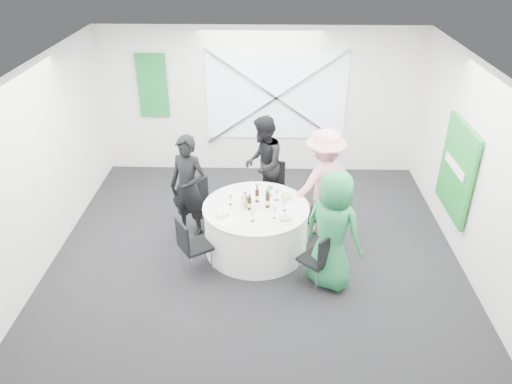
{
  "coord_description": "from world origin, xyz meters",
  "views": [
    {
      "loc": [
        0.17,
        -6.04,
        4.46
      ],
      "look_at": [
        0.0,
        0.2,
        1.0
      ],
      "focal_mm": 35.0,
      "sensor_mm": 36.0,
      "label": 1
    }
  ],
  "objects_px": {
    "chair_back_right": "(319,209)",
    "chair_back_left": "(205,201)",
    "chair_back": "(272,183)",
    "person_man_back_left": "(188,187)",
    "person_woman_green": "(333,231)",
    "person_man_back": "(263,164)",
    "person_woman_pink": "(323,183)",
    "chair_front_left": "(190,243)",
    "green_water_bottle": "(268,198)",
    "clear_water_bottle": "(244,201)",
    "banquet_table": "(256,228)",
    "chair_front_right": "(320,257)"
  },
  "relations": [
    {
      "from": "banquet_table",
      "to": "person_woman_pink",
      "type": "height_order",
      "value": "person_woman_pink"
    },
    {
      "from": "chair_back",
      "to": "chair_front_right",
      "type": "xyz_separation_m",
      "value": [
        0.64,
        -2.01,
        -0.03
      ]
    },
    {
      "from": "chair_back_left",
      "to": "person_woman_pink",
      "type": "height_order",
      "value": "person_woman_pink"
    },
    {
      "from": "person_man_back_left",
      "to": "person_woman_green",
      "type": "relative_size",
      "value": 0.97
    },
    {
      "from": "person_man_back",
      "to": "person_woman_pink",
      "type": "relative_size",
      "value": 0.95
    },
    {
      "from": "chair_back",
      "to": "green_water_bottle",
      "type": "height_order",
      "value": "green_water_bottle"
    },
    {
      "from": "chair_back",
      "to": "clear_water_bottle",
      "type": "bearing_deg",
      "value": -97.31
    },
    {
      "from": "person_woman_green",
      "to": "clear_water_bottle",
      "type": "bearing_deg",
      "value": 5.73
    },
    {
      "from": "chair_back_right",
      "to": "person_man_back_left",
      "type": "bearing_deg",
      "value": -112.81
    },
    {
      "from": "person_man_back_left",
      "to": "person_man_back",
      "type": "height_order",
      "value": "person_man_back_left"
    },
    {
      "from": "chair_back_left",
      "to": "chair_front_left",
      "type": "relative_size",
      "value": 0.95
    },
    {
      "from": "chair_back_right",
      "to": "chair_front_right",
      "type": "height_order",
      "value": "chair_back_right"
    },
    {
      "from": "banquet_table",
      "to": "chair_front_right",
      "type": "bearing_deg",
      "value": -43.6
    },
    {
      "from": "person_woman_pink",
      "to": "chair_front_right",
      "type": "bearing_deg",
      "value": 55.2
    },
    {
      "from": "banquet_table",
      "to": "chair_front_left",
      "type": "bearing_deg",
      "value": -146.63
    },
    {
      "from": "person_man_back",
      "to": "person_woman_green",
      "type": "bearing_deg",
      "value": 28.86
    },
    {
      "from": "person_man_back_left",
      "to": "green_water_bottle",
      "type": "relative_size",
      "value": 5.26
    },
    {
      "from": "chair_back_left",
      "to": "person_man_back",
      "type": "bearing_deg",
      "value": -18.18
    },
    {
      "from": "chair_back_right",
      "to": "person_woman_pink",
      "type": "bearing_deg",
      "value": 140.67
    },
    {
      "from": "green_water_bottle",
      "to": "clear_water_bottle",
      "type": "distance_m",
      "value": 0.35
    },
    {
      "from": "banquet_table",
      "to": "chair_back_left",
      "type": "height_order",
      "value": "chair_back_left"
    },
    {
      "from": "person_man_back",
      "to": "person_woman_pink",
      "type": "xyz_separation_m",
      "value": [
        0.94,
        -0.7,
        0.04
      ]
    },
    {
      "from": "person_man_back",
      "to": "chair_front_left",
      "type": "bearing_deg",
      "value": -23.95
    },
    {
      "from": "person_woman_green",
      "to": "chair_back",
      "type": "bearing_deg",
      "value": -31.7
    },
    {
      "from": "chair_back",
      "to": "person_man_back",
      "type": "height_order",
      "value": "person_man_back"
    },
    {
      "from": "banquet_table",
      "to": "chair_front_left",
      "type": "height_order",
      "value": "chair_front_left"
    },
    {
      "from": "chair_back",
      "to": "chair_front_left",
      "type": "relative_size",
      "value": 1.03
    },
    {
      "from": "chair_back_left",
      "to": "clear_water_bottle",
      "type": "height_order",
      "value": "clear_water_bottle"
    },
    {
      "from": "person_woman_pink",
      "to": "clear_water_bottle",
      "type": "height_order",
      "value": "person_woman_pink"
    },
    {
      "from": "chair_back_left",
      "to": "chair_front_right",
      "type": "distance_m",
      "value": 2.25
    },
    {
      "from": "chair_back",
      "to": "person_woman_green",
      "type": "height_order",
      "value": "person_woman_green"
    },
    {
      "from": "person_woman_pink",
      "to": "green_water_bottle",
      "type": "xyz_separation_m",
      "value": [
        -0.85,
        -0.54,
        0.02
      ]
    },
    {
      "from": "chair_back",
      "to": "person_man_back_left",
      "type": "distance_m",
      "value": 1.53
    },
    {
      "from": "banquet_table",
      "to": "person_woman_pink",
      "type": "distance_m",
      "value": 1.27
    },
    {
      "from": "person_woman_green",
      "to": "clear_water_bottle",
      "type": "distance_m",
      "value": 1.4
    },
    {
      "from": "chair_back_right",
      "to": "person_man_back_left",
      "type": "height_order",
      "value": "person_man_back_left"
    },
    {
      "from": "chair_back_right",
      "to": "clear_water_bottle",
      "type": "distance_m",
      "value": 1.27
    },
    {
      "from": "person_woman_green",
      "to": "person_man_back",
      "type": "bearing_deg",
      "value": -28.79
    },
    {
      "from": "banquet_table",
      "to": "person_man_back_left",
      "type": "bearing_deg",
      "value": 157.9
    },
    {
      "from": "chair_back",
      "to": "person_woman_green",
      "type": "bearing_deg",
      "value": -56.14
    },
    {
      "from": "banquet_table",
      "to": "green_water_bottle",
      "type": "bearing_deg",
      "value": 7.63
    },
    {
      "from": "banquet_table",
      "to": "green_water_bottle",
      "type": "xyz_separation_m",
      "value": [
        0.17,
        0.02,
        0.51
      ]
    },
    {
      "from": "person_woman_pink",
      "to": "person_man_back",
      "type": "bearing_deg",
      "value": -65.74
    },
    {
      "from": "chair_back_right",
      "to": "person_woman_green",
      "type": "height_order",
      "value": "person_woman_green"
    },
    {
      "from": "chair_back_left",
      "to": "person_woman_green",
      "type": "xyz_separation_m",
      "value": [
        1.86,
        -1.37,
        0.37
      ]
    },
    {
      "from": "chair_back_right",
      "to": "chair_back_left",
      "type": "bearing_deg",
      "value": -119.15
    },
    {
      "from": "chair_back_left",
      "to": "chair_front_left",
      "type": "height_order",
      "value": "chair_front_left"
    },
    {
      "from": "banquet_table",
      "to": "person_woman_green",
      "type": "bearing_deg",
      "value": -36.17
    },
    {
      "from": "chair_front_left",
      "to": "clear_water_bottle",
      "type": "relative_size",
      "value": 3.16
    },
    {
      "from": "person_woman_pink",
      "to": "person_woman_green",
      "type": "relative_size",
      "value": 1.02
    }
  ]
}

